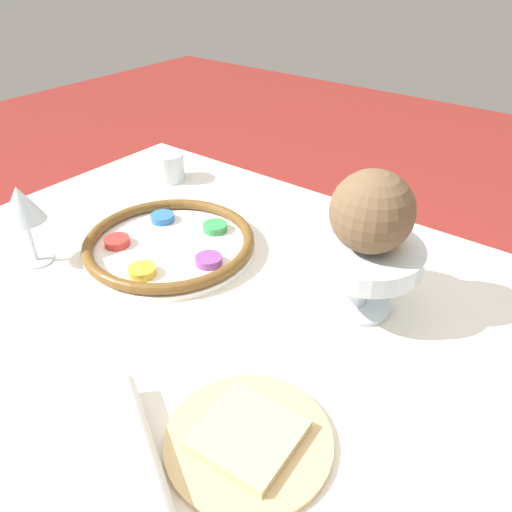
# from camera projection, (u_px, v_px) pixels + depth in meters

# --- Properties ---
(dining_table) EXTENTS (1.13, 0.86, 0.78)m
(dining_table) POSITION_uv_depth(u_px,v_px,m) (219.00, 450.00, 1.00)
(dining_table) COLOR silver
(dining_table) RESTS_ON ground_plane
(seder_plate) EXTENTS (0.31, 0.31, 0.03)m
(seder_plate) POSITION_uv_depth(u_px,v_px,m) (170.00, 243.00, 0.90)
(seder_plate) COLOR white
(seder_plate) RESTS_ON dining_table
(wine_glass) EXTENTS (0.07, 0.07, 0.14)m
(wine_glass) POSITION_uv_depth(u_px,v_px,m) (21.00, 207.00, 0.82)
(wine_glass) COLOR silver
(wine_glass) RESTS_ON dining_table
(fruit_stand) EXTENTS (0.17, 0.17, 0.11)m
(fruit_stand) POSITION_uv_depth(u_px,v_px,m) (363.00, 260.00, 0.73)
(fruit_stand) COLOR silver
(fruit_stand) RESTS_ON dining_table
(orange_fruit) EXTENTS (0.08, 0.08, 0.08)m
(orange_fruit) POSITION_uv_depth(u_px,v_px,m) (385.00, 218.00, 0.70)
(orange_fruit) COLOR orange
(orange_fruit) RESTS_ON fruit_stand
(coconut) EXTENTS (0.12, 0.12, 0.12)m
(coconut) POSITION_uv_depth(u_px,v_px,m) (372.00, 212.00, 0.68)
(coconut) COLOR brown
(coconut) RESTS_ON fruit_stand
(bread_plate) EXTENTS (0.19, 0.19, 0.02)m
(bread_plate) POSITION_uv_depth(u_px,v_px,m) (249.00, 439.00, 0.57)
(bread_plate) COLOR tan
(bread_plate) RESTS_ON dining_table
(napkin_roll) EXTENTS (0.18, 0.12, 0.04)m
(napkin_roll) POSITION_uv_depth(u_px,v_px,m) (138.00, 448.00, 0.54)
(napkin_roll) COLOR white
(napkin_roll) RESTS_ON dining_table
(cup_near) EXTENTS (0.07, 0.07, 0.06)m
(cup_near) POSITION_uv_depth(u_px,v_px,m) (169.00, 167.00, 1.15)
(cup_near) COLOR silver
(cup_near) RESTS_ON dining_table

